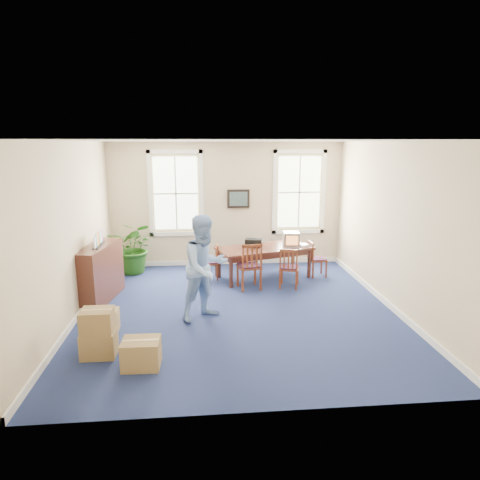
{
  "coord_description": "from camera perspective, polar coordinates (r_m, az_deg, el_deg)",
  "views": [
    {
      "loc": [
        -0.68,
        -7.76,
        3.17
      ],
      "look_at": [
        0.1,
        0.6,
        1.25
      ],
      "focal_mm": 32.0,
      "sensor_mm": 36.0,
      "label": 1
    }
  ],
  "objects": [
    {
      "name": "equipment_bag",
      "position": [
        10.13,
        1.83,
        -0.39
      ],
      "size": [
        0.44,
        0.34,
        0.19
      ],
      "primitive_type": "cube",
      "rotation": [
        0.0,
        0.0,
        -0.26
      ],
      "color": "black",
      "rests_on": "conference_table"
    },
    {
      "name": "game_console",
      "position": [
        10.31,
        8.5,
        -0.68
      ],
      "size": [
        0.23,
        0.26,
        0.06
      ],
      "primitive_type": "cube",
      "rotation": [
        0.0,
        0.0,
        0.26
      ],
      "color": "white",
      "rests_on": "conference_table"
    },
    {
      "name": "ceiling",
      "position": [
        7.79,
        -0.33,
        13.1
      ],
      "size": [
        6.5,
        6.5,
        0.0
      ],
      "primitive_type": "plane",
      "rotation": [
        3.14,
        0.0,
        0.0
      ],
      "color": "white",
      "rests_on": "ground"
    },
    {
      "name": "man",
      "position": [
        7.76,
        -4.64,
        -3.68
      ],
      "size": [
        1.19,
        1.14,
        1.93
      ],
      "primitive_type": "imported",
      "rotation": [
        0.0,
        0.0,
        0.61
      ],
      "color": "#8CB4EC",
      "rests_on": "ground"
    },
    {
      "name": "wall_back",
      "position": [
        11.14,
        -1.78,
        4.77
      ],
      "size": [
        6.5,
        0.0,
        6.5
      ],
      "primitive_type": "plane",
      "rotation": [
        1.57,
        0.0,
        0.0
      ],
      "color": "#CCB892",
      "rests_on": "ground"
    },
    {
      "name": "credenza",
      "position": [
        9.16,
        -18.2,
        -4.06
      ],
      "size": [
        0.71,
        1.59,
        1.21
      ],
      "primitive_type": "cube",
      "rotation": [
        0.0,
        0.0,
        -0.18
      ],
      "color": "#4B241B",
      "rests_on": "ground"
    },
    {
      "name": "wall_right",
      "position": [
        8.73,
        19.71,
        1.76
      ],
      "size": [
        0.0,
        6.5,
        6.5
      ],
      "primitive_type": "plane",
      "rotation": [
        1.57,
        0.0,
        -1.57
      ],
      "color": "#CCB892",
      "rests_on": "ground"
    },
    {
      "name": "floor",
      "position": [
        8.41,
        -0.3,
        -9.26
      ],
      "size": [
        6.5,
        6.5,
        0.0
      ],
      "primitive_type": "plane",
      "color": "navy",
      "rests_on": "ground"
    },
    {
      "name": "brochure_rack",
      "position": [
        8.98,
        -18.4,
        0.48
      ],
      "size": [
        0.21,
        0.64,
        0.28
      ],
      "primitive_type": null,
      "rotation": [
        0.0,
        0.0,
        -0.16
      ],
      "color": "#99999E",
      "rests_on": "credenza"
    },
    {
      "name": "cardboard_boxes",
      "position": [
        6.96,
        -16.62,
        -11.24
      ],
      "size": [
        1.38,
        1.38,
        0.78
      ],
      "primitive_type": null,
      "rotation": [
        0.0,
        0.0,
        0.01
      ],
      "color": "olive",
      "rests_on": "ground"
    },
    {
      "name": "chair_near_right",
      "position": [
        9.58,
        6.58,
        -3.64
      ],
      "size": [
        0.52,
        0.52,
        0.92
      ],
      "primitive_type": null,
      "rotation": [
        0.0,
        0.0,
        2.83
      ],
      "color": "maroon",
      "rests_on": "ground"
    },
    {
      "name": "potted_plant",
      "position": [
        10.85,
        -13.92,
        -0.96
      ],
      "size": [
        1.3,
        1.17,
        1.29
      ],
      "primitive_type": "imported",
      "rotation": [
        0.0,
        0.0,
        -0.14
      ],
      "color": "#1B4A12",
      "rests_on": "ground"
    },
    {
      "name": "baseboard_left",
      "position": [
        8.67,
        -20.52,
        -9.0
      ],
      "size": [
        0.04,
        6.5,
        0.12
      ],
      "primitive_type": "cube",
      "color": "white",
      "rests_on": "ground"
    },
    {
      "name": "baseboard_back",
      "position": [
        11.43,
        -1.71,
        -2.92
      ],
      "size": [
        6.0,
        0.04,
        0.12
      ],
      "primitive_type": "cube",
      "color": "white",
      "rests_on": "ground"
    },
    {
      "name": "chair_end_right",
      "position": [
        10.49,
        10.3,
        -2.48
      ],
      "size": [
        0.42,
        0.42,
        0.86
      ],
      "primitive_type": null,
      "rotation": [
        0.0,
        0.0,
        1.65
      ],
      "color": "maroon",
      "rests_on": "ground"
    },
    {
      "name": "wall_picture",
      "position": [
        11.1,
        -0.21,
        5.52
      ],
      "size": [
        0.58,
        0.06,
        0.48
      ],
      "primitive_type": null,
      "color": "black",
      "rests_on": "ground"
    },
    {
      "name": "crt_tv",
      "position": [
        10.26,
        6.83,
        0.12
      ],
      "size": [
        0.41,
        0.44,
        0.34
      ],
      "primitive_type": null,
      "rotation": [
        0.0,
        0.0,
        -0.09
      ],
      "color": "#B7B7BC",
      "rests_on": "conference_table"
    },
    {
      "name": "chair_end_left",
      "position": [
        10.12,
        -4.08,
        -2.95
      ],
      "size": [
        0.4,
        0.4,
        0.83
      ],
      "primitive_type": null,
      "rotation": [
        0.0,
        0.0,
        -1.51
      ],
      "color": "maroon",
      "rests_on": "ground"
    },
    {
      "name": "baseboard_right",
      "position": [
        9.12,
        18.81,
        -7.78
      ],
      "size": [
        0.04,
        6.5,
        0.12
      ],
      "primitive_type": "cube",
      "color": "white",
      "rests_on": "ground"
    },
    {
      "name": "conference_table",
      "position": [
        10.23,
        3.24,
        -3.0
      ],
      "size": [
        2.4,
        1.59,
        0.75
      ],
      "primitive_type": null,
      "rotation": [
        0.0,
        0.0,
        0.29
      ],
      "color": "#4B241B",
      "rests_on": "ground"
    },
    {
      "name": "window_left",
      "position": [
        11.08,
        -8.54,
        6.15
      ],
      "size": [
        1.4,
        0.12,
        2.2
      ],
      "primitive_type": null,
      "color": "white",
      "rests_on": "ground"
    },
    {
      "name": "window_right",
      "position": [
        11.36,
        7.89,
        6.33
      ],
      "size": [
        1.4,
        0.12,
        2.2
      ],
      "primitive_type": null,
      "color": "white",
      "rests_on": "ground"
    },
    {
      "name": "wall_left",
      "position": [
        8.25,
        -21.55,
        1.0
      ],
      "size": [
        0.0,
        6.5,
        6.5
      ],
      "primitive_type": "plane",
      "rotation": [
        1.57,
        0.0,
        1.57
      ],
      "color": "#CCB892",
      "rests_on": "ground"
    },
    {
      "name": "chair_near_left",
      "position": [
        9.42,
        1.21,
        -3.43
      ],
      "size": [
        0.55,
        0.55,
        1.05
      ],
      "primitive_type": null,
      "rotation": [
        0.0,
        0.0,
        3.32
      ],
      "color": "maroon",
      "rests_on": "ground"
    },
    {
      "name": "wall_front",
      "position": [
        4.82,
        3.06,
        -6.11
      ],
      "size": [
        6.5,
        0.0,
        6.5
      ],
      "primitive_type": "plane",
      "rotation": [
        -1.57,
        0.0,
        0.0
      ],
      "color": "#CCB892",
      "rests_on": "ground"
    }
  ]
}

